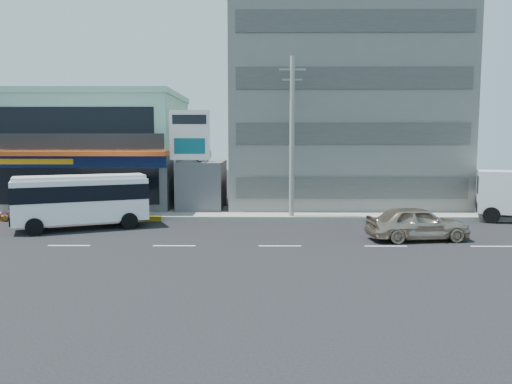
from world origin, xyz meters
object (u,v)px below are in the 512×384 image
(shop_building, at_px, (98,153))
(utility_pole_near, at_px, (292,137))
(sedan, at_px, (417,223))
(billboard, at_px, (190,141))
(satellite_dish, at_px, (201,161))
(motorcycle_rider, at_px, (13,209))
(concrete_building, at_px, (339,113))
(minibus, at_px, (81,197))

(shop_building, bearing_deg, utility_pole_near, -25.06)
(shop_building, relative_size, sedan, 2.47)
(sedan, bearing_deg, billboard, 51.02)
(shop_building, distance_m, billboard, 8.92)
(shop_building, xyz_separation_m, satellite_dish, (8.00, -2.95, -0.42))
(satellite_dish, xyz_separation_m, utility_pole_near, (6.00, -3.60, 1.57))
(utility_pole_near, bearing_deg, sedan, -44.93)
(shop_building, xyz_separation_m, motorcycle_rider, (-2.98, -7.15, -3.21))
(utility_pole_near, bearing_deg, satellite_dish, 149.04)
(concrete_building, height_order, sedan, concrete_building)
(utility_pole_near, xyz_separation_m, minibus, (-11.99, -2.87, -3.35))
(shop_building, bearing_deg, concrete_building, 3.35)
(minibus, bearing_deg, concrete_building, 33.21)
(satellite_dish, distance_m, billboard, 2.31)
(concrete_building, height_order, motorcycle_rider, concrete_building)
(minibus, bearing_deg, sedan, -9.62)
(satellite_dish, relative_size, motorcycle_rider, 0.63)
(concrete_building, bearing_deg, utility_pole_near, -117.76)
(shop_building, bearing_deg, billboard, -32.32)
(satellite_dish, bearing_deg, concrete_building, 21.80)
(concrete_building, relative_size, motorcycle_rider, 6.74)
(concrete_building, height_order, satellite_dish, concrete_building)
(billboard, relative_size, minibus, 0.92)
(motorcycle_rider, bearing_deg, billboard, 12.90)
(shop_building, xyz_separation_m, concrete_building, (18.00, 1.05, 3.00))
(satellite_dish, height_order, minibus, satellite_dish)
(sedan, bearing_deg, shop_building, 50.83)
(satellite_dish, relative_size, minibus, 0.20)
(satellite_dish, bearing_deg, motorcycle_rider, -159.07)
(minibus, bearing_deg, shop_building, 102.06)
(satellite_dish, distance_m, sedan, 15.48)
(minibus, xyz_separation_m, sedan, (17.90, -3.03, -0.94))
(concrete_building, distance_m, utility_pole_near, 8.79)
(concrete_building, xyz_separation_m, sedan, (1.91, -13.50, -6.14))
(satellite_dish, height_order, motorcycle_rider, satellite_dish)
(billboard, distance_m, sedan, 15.16)
(sedan, bearing_deg, minibus, 73.21)
(concrete_building, bearing_deg, motorcycle_rider, -158.65)
(sedan, height_order, motorcycle_rider, motorcycle_rider)
(sedan, bearing_deg, motorcycle_rider, 69.80)
(utility_pole_near, distance_m, motorcycle_rider, 17.54)
(motorcycle_rider, bearing_deg, sedan, -13.03)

